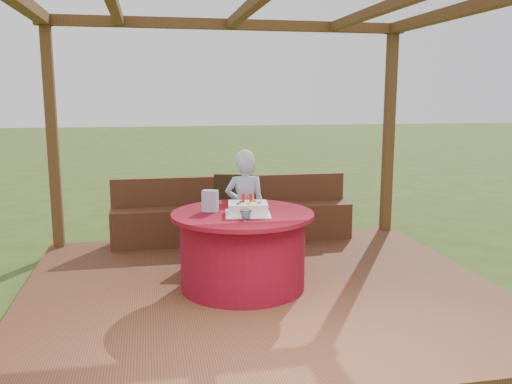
# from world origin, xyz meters

# --- Properties ---
(ground) EXTENTS (60.00, 60.00, 0.00)m
(ground) POSITION_xyz_m (0.00, 0.00, 0.00)
(ground) COLOR #334D19
(ground) RESTS_ON ground
(deck) EXTENTS (4.50, 4.00, 0.12)m
(deck) POSITION_xyz_m (0.00, 0.00, 0.06)
(deck) COLOR brown
(deck) RESTS_ON ground
(pergola) EXTENTS (4.50, 4.00, 2.72)m
(pergola) POSITION_xyz_m (0.00, 0.00, 2.41)
(pergola) COLOR brown
(pergola) RESTS_ON deck
(bench) EXTENTS (3.00, 0.42, 0.80)m
(bench) POSITION_xyz_m (0.00, 1.72, 0.38)
(bench) COLOR brown
(bench) RESTS_ON deck
(table) EXTENTS (1.34, 1.34, 0.73)m
(table) POSITION_xyz_m (-0.17, 0.02, 0.49)
(table) COLOR maroon
(table) RESTS_ON deck
(chair) EXTENTS (0.56, 0.56, 0.90)m
(chair) POSITION_xyz_m (-0.09, 1.21, 0.63)
(chair) COLOR #311D0F
(chair) RESTS_ON deck
(elderly_woman) EXTENTS (0.47, 0.34, 1.24)m
(elderly_woman) POSITION_xyz_m (-0.00, 0.84, 0.75)
(elderly_woman) COLOR #A4CFF3
(elderly_woman) RESTS_ON deck
(birthday_cake) EXTENTS (0.46, 0.46, 0.18)m
(birthday_cake) POSITION_xyz_m (-0.14, -0.06, 0.91)
(birthday_cake) COLOR white
(birthday_cake) RESTS_ON table
(gift_bag) EXTENTS (0.17, 0.14, 0.20)m
(gift_bag) POSITION_xyz_m (-0.47, 0.13, 0.95)
(gift_bag) COLOR #DF90CD
(gift_bag) RESTS_ON table
(drinking_glass) EXTENTS (0.12, 0.12, 0.10)m
(drinking_glass) POSITION_xyz_m (-0.20, -0.31, 0.90)
(drinking_glass) COLOR white
(drinking_glass) RESTS_ON table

